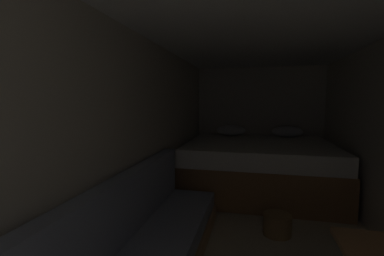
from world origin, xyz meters
TOP-DOWN VIEW (x-y plane):
  - ground_plane at (0.00, 1.97)m, footprint 7.33×7.33m
  - wall_back at (0.00, 4.65)m, footprint 2.34×0.05m
  - wall_left at (-1.15, 1.97)m, footprint 0.05×5.33m
  - ceiling_slab at (0.00, 1.97)m, footprint 2.34×5.33m
  - bed at (0.00, 3.68)m, footprint 2.12×1.83m
  - wicker_basket at (0.18, 2.33)m, footprint 0.28×0.28m

SIDE VIEW (x-z plane):
  - ground_plane at x=0.00m, z-range 0.00..0.00m
  - wicker_basket at x=0.18m, z-range 0.00..0.21m
  - bed at x=0.00m, z-range -0.09..0.85m
  - wall_back at x=0.00m, z-range 0.00..1.97m
  - wall_left at x=-1.15m, z-range 0.00..1.97m
  - ceiling_slab at x=0.00m, z-range 1.97..2.02m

